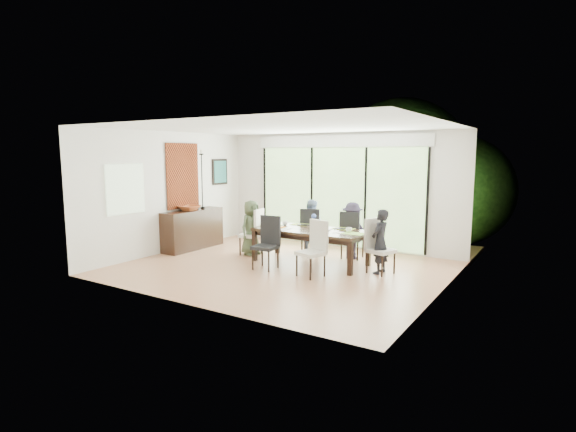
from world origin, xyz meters
The scene contains 62 objects.
floor centered at (0.00, 0.00, -0.01)m, with size 6.00×5.00×0.01m, color #97593C.
ceiling centered at (0.00, 0.00, 2.71)m, with size 6.00×5.00×0.01m, color white.
wall_back centered at (0.00, 2.51, 1.35)m, with size 6.00×0.02×2.70m, color silver.
wall_front centered at (0.00, -2.51, 1.35)m, with size 6.00×0.02×2.70m, color white.
wall_left centered at (-3.01, 0.00, 1.35)m, with size 0.02×5.00×2.70m, color silver.
wall_right centered at (3.01, 0.00, 1.35)m, with size 0.02×5.00×2.70m, color beige.
glass_doors centered at (0.00, 2.47, 1.20)m, with size 4.20×0.02×2.30m, color #598C3F.
blinds_header centered at (0.00, 2.46, 2.50)m, with size 4.40×0.06×0.28m, color white.
mullion_a centered at (-2.10, 2.46, 1.20)m, with size 0.05×0.04×2.30m, color black.
mullion_b centered at (-0.70, 2.46, 1.20)m, with size 0.05×0.04×2.30m, color black.
mullion_c centered at (0.70, 2.46, 1.20)m, with size 0.05×0.04×2.30m, color black.
mullion_d centered at (2.10, 2.46, 1.20)m, with size 0.05×0.04×2.30m, color black.
side_window centered at (-2.97, -1.20, 1.50)m, with size 0.02×0.90×1.00m, color #8CAD7F.
deck centered at (0.00, 3.40, -0.05)m, with size 6.00×1.80×0.10m, color brown.
rail_top centered at (0.00, 4.20, 0.55)m, with size 6.00×0.08×0.06m, color brown.
foliage_left centered at (-1.80, 5.20, 1.44)m, with size 3.20×3.20×3.20m, color #14380F.
foliage_mid centered at (0.40, 5.80, 1.80)m, with size 4.00×4.00×4.00m, color #14380F.
foliage_right centered at (2.20, 5.00, 1.26)m, with size 2.80×2.80×2.80m, color #14380F.
foliage_far centered at (-0.60, 6.50, 1.62)m, with size 3.60×3.60×3.60m, color #14380F.
table_top centered at (0.26, 0.68, 0.67)m, with size 2.24×1.03×0.06m, color black.
table_apron centered at (0.26, 0.68, 0.59)m, with size 2.05×0.84×0.09m, color black.
table_leg_fl centered at (-0.82, 0.25, 0.32)m, with size 0.08×0.08×0.64m, color black.
table_leg_fr centered at (1.34, 0.25, 0.32)m, with size 0.08×0.08×0.64m, color black.
table_leg_bl centered at (-0.82, 1.11, 0.32)m, with size 0.08×0.08×0.64m, color black.
table_leg_br centered at (1.34, 1.11, 0.32)m, with size 0.08×0.08×0.64m, color black.
chair_left_end centered at (-1.24, 0.68, 0.51)m, with size 0.43×0.43×1.03m, color white, non-canonical shape.
chair_right_end centered at (1.76, 0.68, 0.51)m, with size 0.43×0.43×1.03m, color beige, non-canonical shape.
chair_far_left centered at (-0.19, 1.53, 0.51)m, with size 0.43×0.43×1.03m, color black, non-canonical shape.
chair_far_right centered at (0.81, 1.53, 0.51)m, with size 0.43×0.43×1.03m, color black, non-canonical shape.
chair_near_left centered at (-0.24, -0.19, 0.51)m, with size 0.43×0.43×1.03m, color black, non-canonical shape.
chair_near_right centered at (0.76, -0.19, 0.51)m, with size 0.43×0.43×1.03m, color beige, non-canonical shape.
person_left_end centered at (-1.22, 0.68, 0.60)m, with size 0.56×0.35×1.20m, color #414F34.
person_right_end centered at (1.74, 0.68, 0.60)m, with size 0.56×0.35×1.20m, color black.
person_far_left centered at (-0.19, 1.51, 0.60)m, with size 0.56×0.35×1.20m, color #768DAA.
person_far_right centered at (0.81, 1.51, 0.60)m, with size 0.56×0.35×1.20m, color #262030.
placemat_left centered at (-0.69, 0.68, 0.70)m, with size 0.41×0.30×0.01m, color #9BB340.
placemat_right centered at (1.21, 0.68, 0.70)m, with size 0.41×0.30×0.01m, color #7CAB3D.
placemat_far_l centered at (-0.19, 1.08, 0.70)m, with size 0.41×0.30×0.01m, color #8EA63B.
placemat_far_r centered at (0.81, 1.08, 0.70)m, with size 0.41×0.30×0.01m, color #9DB741.
placemat_paper centered at (-0.29, 0.38, 0.70)m, with size 0.41×0.30×0.01m, color white.
tablet_far_l centered at (-0.09, 1.03, 0.71)m, with size 0.24×0.17×0.01m, color black.
tablet_far_r centered at (0.76, 1.03, 0.71)m, with size 0.22×0.16×0.01m, color black.
papers centered at (0.96, 0.63, 0.70)m, with size 0.28×0.21×0.00m, color white.
platter_base centered at (-0.29, 0.38, 0.72)m, with size 0.24×0.24×0.02m, color white.
platter_snacks centered at (-0.29, 0.38, 0.73)m, with size 0.19×0.19×0.01m, color orange.
vase centered at (0.31, 0.73, 0.76)m, with size 0.07×0.07×0.11m, color silver.
hyacinth_stems centered at (0.31, 0.73, 0.87)m, with size 0.04×0.04×0.15m, color #337226.
hyacinth_blooms centered at (0.31, 0.73, 0.96)m, with size 0.10×0.10×0.10m, color #475DB1.
laptop centered at (-0.59, 0.58, 0.71)m, with size 0.31×0.20×0.02m, color silver.
cup_a centered at (-0.44, 0.83, 0.74)m, with size 0.12×0.12×0.09m, color white.
cup_b centered at (0.41, 0.58, 0.74)m, with size 0.09×0.09×0.09m, color white.
cup_c centered at (1.06, 0.78, 0.74)m, with size 0.12×0.12×0.09m, color white.
book centered at (0.51, 0.73, 0.71)m, with size 0.15×0.21×0.02m, color white.
sideboard centered at (-2.76, 0.46, 0.46)m, with size 0.46×1.62×0.91m, color black.
bowl centered at (-2.76, 0.36, 0.97)m, with size 0.48×0.48×0.12m, color #944120.
candlestick_base centered at (-2.76, 0.81, 0.93)m, with size 0.10×0.10×0.04m, color black.
candlestick_shaft centered at (-2.76, 0.81, 1.57)m, with size 0.02×0.02×1.26m, color black.
candlestick_pan centered at (-2.76, 0.81, 2.19)m, with size 0.10×0.10×0.03m, color black.
candle centered at (-2.76, 0.81, 2.26)m, with size 0.04×0.04×0.10m, color silver.
tapestry centered at (-2.97, 0.40, 1.70)m, with size 0.02×1.00×1.50m, color maroon.
art_frame centered at (-2.97, 1.70, 1.75)m, with size 0.03×0.55×0.65m, color black.
art_canvas centered at (-2.95, 1.70, 1.75)m, with size 0.01×0.45×0.55m, color #1A5554.
Camera 1 is at (4.62, -7.11, 2.21)m, focal length 28.00 mm.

